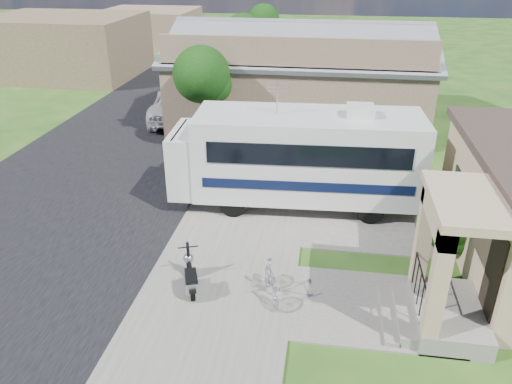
# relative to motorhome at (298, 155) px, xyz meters

# --- Properties ---
(ground) EXTENTS (120.00, 120.00, 0.00)m
(ground) POSITION_rel_motorhome_xyz_m (-0.65, -4.42, -1.83)
(ground) COLOR #1E4813
(street_slab) EXTENTS (9.00, 80.00, 0.02)m
(street_slab) POSITION_rel_motorhome_xyz_m (-8.15, 5.58, -1.82)
(street_slab) COLOR black
(street_slab) RESTS_ON ground
(sidewalk_slab) EXTENTS (4.00, 80.00, 0.06)m
(sidewalk_slab) POSITION_rel_motorhome_xyz_m (-1.65, 5.58, -1.80)
(sidewalk_slab) COLOR #64605A
(sidewalk_slab) RESTS_ON ground
(driveway_slab) EXTENTS (7.00, 6.00, 0.05)m
(driveway_slab) POSITION_rel_motorhome_xyz_m (0.85, 0.08, -1.81)
(driveway_slab) COLOR #64605A
(driveway_slab) RESTS_ON ground
(walk_slab) EXTENTS (4.00, 3.00, 0.05)m
(walk_slab) POSITION_rel_motorhome_xyz_m (2.35, -5.42, -1.81)
(walk_slab) COLOR #64605A
(walk_slab) RESTS_ON ground
(warehouse) EXTENTS (12.50, 8.40, 5.04)m
(warehouse) POSITION_rel_motorhome_xyz_m (-0.65, 9.55, 0.15)
(warehouse) COLOR brown
(warehouse) RESTS_ON ground
(distant_bldg_far) EXTENTS (10.00, 8.00, 4.00)m
(distant_bldg_far) POSITION_rel_motorhome_xyz_m (-17.65, 17.58, 0.17)
(distant_bldg_far) COLOR brown
(distant_bldg_far) RESTS_ON ground
(distant_bldg_near) EXTENTS (8.00, 7.00, 3.20)m
(distant_bldg_near) POSITION_rel_motorhome_xyz_m (-15.65, 29.58, -0.23)
(distant_bldg_near) COLOR brown
(distant_bldg_near) RESTS_ON ground
(street_tree_a) EXTENTS (2.44, 2.40, 4.58)m
(street_tree_a) POSITION_rel_motorhome_xyz_m (-4.35, 4.63, 1.41)
(street_tree_a) COLOR #2E2114
(street_tree_a) RESTS_ON ground
(street_tree_b) EXTENTS (2.44, 2.40, 4.73)m
(street_tree_b) POSITION_rel_motorhome_xyz_m (-4.35, 14.63, 1.56)
(street_tree_b) COLOR #2E2114
(street_tree_b) RESTS_ON ground
(street_tree_c) EXTENTS (2.44, 2.40, 4.42)m
(street_tree_c) POSITION_rel_motorhome_xyz_m (-4.35, 23.63, 1.27)
(street_tree_c) COLOR #2E2114
(street_tree_c) RESTS_ON ground
(motorhome) EXTENTS (8.46, 3.06, 4.28)m
(motorhome) POSITION_rel_motorhome_xyz_m (0.00, 0.00, 0.00)
(motorhome) COLOR silver
(motorhome) RESTS_ON ground
(shrub) EXTENTS (1.97, 1.88, 2.42)m
(shrub) POSITION_rel_motorhome_xyz_m (4.60, -2.53, -0.60)
(shrub) COLOR #2E2114
(shrub) RESTS_ON ground
(scooter) EXTENTS (0.79, 1.51, 1.02)m
(scooter) POSITION_rel_motorhome_xyz_m (-2.33, -5.41, -1.38)
(scooter) COLOR black
(scooter) RESTS_ON ground
(bicycle) EXTENTS (0.92, 1.64, 0.95)m
(bicycle) POSITION_rel_motorhome_xyz_m (-0.22, -5.40, -1.36)
(bicycle) COLOR #95979C
(bicycle) RESTS_ON ground
(pickup_truck) EXTENTS (3.73, 6.26, 1.63)m
(pickup_truck) POSITION_rel_motorhome_xyz_m (-6.85, 8.85, -1.02)
(pickup_truck) COLOR silver
(pickup_truck) RESTS_ON ground
(van) EXTENTS (2.55, 5.75, 1.64)m
(van) POSITION_rel_motorhome_xyz_m (-6.99, 15.44, -1.02)
(van) COLOR silver
(van) RESTS_ON ground
(garden_hose) EXTENTS (0.42, 0.42, 0.19)m
(garden_hose) POSITION_rel_motorhome_xyz_m (3.19, -4.87, -1.74)
(garden_hose) COLOR #167120
(garden_hose) RESTS_ON ground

